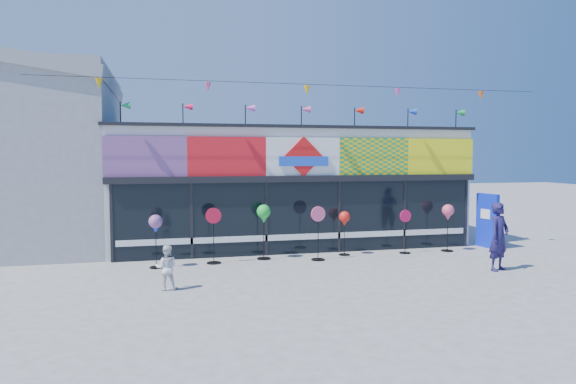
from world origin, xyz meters
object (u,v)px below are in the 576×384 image
object	(u,v)px
spinner_1	(214,234)
spinner_2	(264,215)
spinner_5	(405,230)
adult_man	(499,237)
blue_sign	(487,221)
spinner_6	(448,214)
spinner_3	(318,232)
child	(166,268)
spinner_4	(345,220)
spinner_0	(156,225)

from	to	relation	value
spinner_1	spinner_2	bearing A→B (deg)	10.10
spinner_1	spinner_5	world-z (taller)	spinner_1
spinner_5	adult_man	world-z (taller)	adult_man
adult_man	spinner_5	bearing A→B (deg)	91.58
blue_sign	spinner_6	world-z (taller)	blue_sign
spinner_3	adult_man	size ratio (longest dim) A/B	0.87
spinner_3	spinner_2	bearing A→B (deg)	161.14
spinner_1	spinner_5	xyz separation A→B (m)	(6.10, 0.11, -0.11)
spinner_5	child	world-z (taller)	spinner_5
child	spinner_3	bearing A→B (deg)	-145.55
spinner_6	spinner_1	bearing A→B (deg)	-178.96
blue_sign	spinner_3	world-z (taller)	blue_sign
spinner_4	spinner_1	bearing A→B (deg)	-175.90
spinner_2	spinner_4	size ratio (longest dim) A/B	1.19
blue_sign	spinner_4	xyz separation A→B (m)	(-5.17, -0.13, 0.19)
spinner_0	spinner_2	bearing A→B (deg)	9.17
blue_sign	child	bearing A→B (deg)	-172.81
spinner_2	spinner_3	distance (m)	1.71
spinner_0	spinner_2	world-z (taller)	spinner_2
spinner_3	spinner_6	world-z (taller)	spinner_3
spinner_2	adult_man	size ratio (longest dim) A/B	0.89
spinner_4	spinner_6	size ratio (longest dim) A/B	0.90
spinner_0	adult_man	xyz separation A→B (m)	(9.08, -2.50, -0.27)
blue_sign	spinner_0	distance (m)	10.92
spinner_1	spinner_2	size ratio (longest dim) A/B	0.98
adult_man	blue_sign	bearing A→B (deg)	36.07
blue_sign	spinner_1	xyz separation A→B (m)	(-9.28, -0.42, -0.07)
blue_sign	spinner_0	bearing A→B (deg)	174.20
child	spinner_6	bearing A→B (deg)	-156.93
spinner_4	child	bearing A→B (deg)	-151.13
spinner_0	spinner_3	world-z (taller)	spinner_3
spinner_5	child	bearing A→B (deg)	-159.22
spinner_4	child	xyz separation A→B (m)	(-5.46, -3.01, -0.59)
spinner_2	spinner_1	bearing A→B (deg)	-169.90
spinner_3	spinner_4	distance (m)	1.20
adult_man	child	world-z (taller)	adult_man
spinner_3	spinner_5	bearing A→B (deg)	6.98
spinner_1	spinner_3	bearing A→B (deg)	-4.78
spinner_5	child	xyz separation A→B (m)	(-7.44, -2.83, -0.22)
spinner_3	adult_man	bearing A→B (deg)	-29.54
blue_sign	spinner_4	bearing A→B (deg)	172.16
spinner_4	spinner_5	size ratio (longest dim) A/B	0.99
spinner_4	adult_man	bearing A→B (deg)	-42.18
spinner_1	adult_man	size ratio (longest dim) A/B	0.87
spinner_3	spinner_4	bearing A→B (deg)	28.17
blue_sign	spinner_0	size ratio (longest dim) A/B	1.23
spinner_4	spinner_6	xyz separation A→B (m)	(3.51, -0.16, 0.12)
spinner_6	adult_man	xyz separation A→B (m)	(-0.16, -2.88, -0.31)
spinner_1	adult_man	distance (m)	7.94
spinner_1	spinner_5	bearing A→B (deg)	1.05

